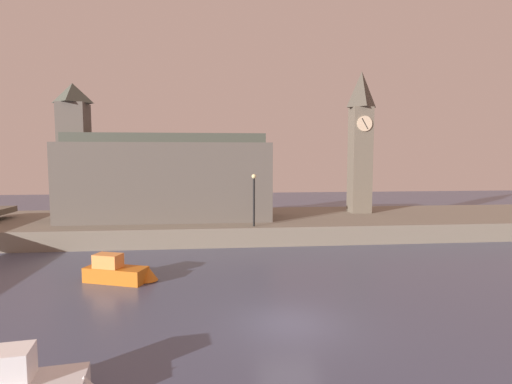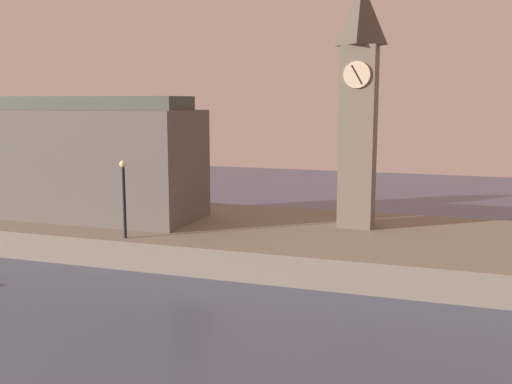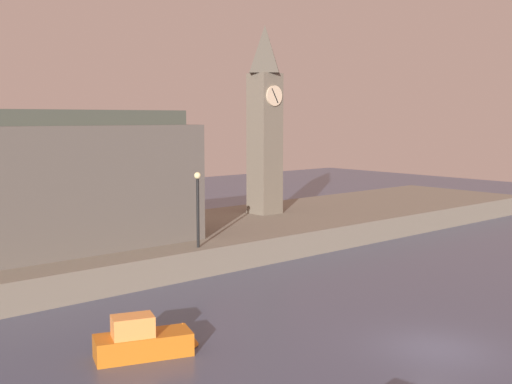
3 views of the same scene
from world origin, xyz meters
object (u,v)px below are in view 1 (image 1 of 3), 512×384
streetlamp (254,194)px  boat_patrol_orange (121,272)px  parliament_hall (161,176)px  clock_tower (360,140)px

streetlamp → boat_patrol_orange: streetlamp is taller
streetlamp → boat_patrol_orange: (-8.15, -8.30, -3.46)m
parliament_hall → streetlamp: parliament_hall is taller
parliament_hall → streetlamp: (7.60, -4.47, -1.16)m
clock_tower → boat_patrol_orange: (-19.02, -15.11, -7.90)m
parliament_hall → boat_patrol_orange: bearing=-92.5°
streetlamp → boat_patrol_orange: 12.14m
parliament_hall → boat_patrol_orange: (-0.55, -12.77, -4.62)m
clock_tower → parliament_hall: clock_tower is taller
boat_patrol_orange → parliament_hall: bearing=87.5°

